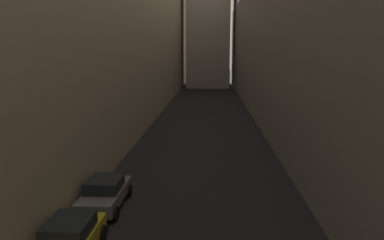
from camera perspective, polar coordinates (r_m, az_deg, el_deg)
The scene contains 5 objects.
ground_plane at distance 42.82m, azimuth 1.83°, elevation -0.13°, with size 264.00×264.00×0.00m, color black.
building_block_left at distance 46.20m, azimuth -14.09°, elevation 14.09°, with size 13.77×108.00×22.13m, color gray.
building_block_right at distance 45.76m, azimuth 17.77°, elevation 13.99°, with size 13.20×108.00×22.17m, color slate.
parked_car_left_third at distance 15.39m, azimuth -17.58°, elevation -16.32°, with size 1.87×4.16×1.49m.
parked_car_left_far at distance 19.61m, azimuth -12.65°, elevation -10.34°, with size 1.94×4.33×1.47m.
Camera 1 is at (0.69, 5.84, 7.45)m, focal length 36.42 mm.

